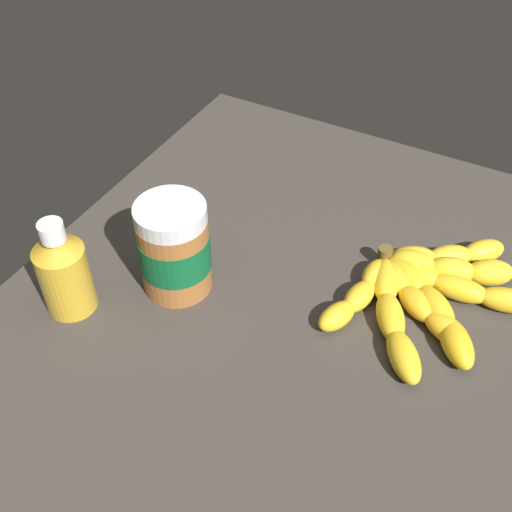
# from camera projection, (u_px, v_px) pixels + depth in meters

# --- Properties ---
(ground_plane) EXTENTS (0.91, 0.68, 0.03)m
(ground_plane) POSITION_uv_depth(u_px,v_px,m) (269.00, 320.00, 0.83)
(ground_plane) COLOR #38332D
(banana_bunch) EXTENTS (0.30, 0.25, 0.04)m
(banana_bunch) POSITION_uv_depth(u_px,v_px,m) (426.00, 290.00, 0.83)
(banana_bunch) COLOR yellow
(banana_bunch) RESTS_ON ground_plane
(peanut_butter_jar) EXTENTS (0.09, 0.09, 0.13)m
(peanut_butter_jar) POSITION_uv_depth(u_px,v_px,m) (174.00, 248.00, 0.81)
(peanut_butter_jar) COLOR #9E602D
(peanut_butter_jar) RESTS_ON ground_plane
(honey_bottle) EXTENTS (0.06, 0.06, 0.14)m
(honey_bottle) POSITION_uv_depth(u_px,v_px,m) (64.00, 272.00, 0.79)
(honey_bottle) COLOR gold
(honey_bottle) RESTS_ON ground_plane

